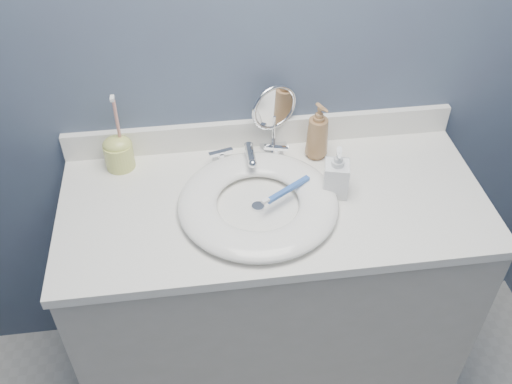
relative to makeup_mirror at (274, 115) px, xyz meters
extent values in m
cube|color=#4C5C73|center=(-0.04, 0.04, 0.20)|extent=(2.20, 0.02, 2.40)
cube|color=#B6B0A7|center=(-0.04, -0.24, -0.58)|extent=(1.20, 0.55, 0.85)
cube|color=white|center=(-0.04, -0.24, -0.14)|extent=(1.22, 0.57, 0.03)
cube|color=white|center=(-0.04, 0.02, -0.08)|extent=(1.22, 0.02, 0.09)
cylinder|color=silver|center=(-0.09, -0.27, -0.12)|extent=(0.04, 0.04, 0.01)
cube|color=silver|center=(-0.09, -0.06, -0.12)|extent=(0.22, 0.05, 0.01)
cylinder|color=silver|center=(-0.09, -0.06, -0.09)|extent=(0.03, 0.03, 0.06)
cylinder|color=silver|center=(-0.09, -0.10, -0.06)|extent=(0.02, 0.09, 0.02)
sphere|color=silver|center=(-0.09, -0.15, -0.06)|extent=(0.03, 0.03, 0.03)
cylinder|color=silver|center=(-0.17, -0.06, -0.10)|extent=(0.02, 0.02, 0.03)
cube|color=silver|center=(-0.17, -0.06, -0.08)|extent=(0.08, 0.03, 0.01)
cylinder|color=silver|center=(0.00, -0.06, -0.10)|extent=(0.02, 0.02, 0.03)
cube|color=silver|center=(0.00, -0.06, -0.08)|extent=(0.08, 0.03, 0.01)
cylinder|color=silver|center=(0.00, 0.00, -0.12)|extent=(0.09, 0.09, 0.01)
cylinder|color=silver|center=(0.00, 0.00, -0.06)|extent=(0.01, 0.01, 0.11)
torus|color=silver|center=(0.00, 0.00, 0.03)|extent=(0.15, 0.07, 0.15)
cylinder|color=white|center=(0.00, 0.00, 0.03)|extent=(0.12, 0.05, 0.13)
imported|color=olive|center=(0.13, -0.06, -0.03)|extent=(0.09, 0.09, 0.18)
imported|color=white|center=(0.14, -0.23, -0.05)|extent=(0.09, 0.09, 0.16)
cylinder|color=#CDD369|center=(-0.47, -0.03, -0.08)|extent=(0.09, 0.09, 0.08)
ellipsoid|color=#CDD369|center=(-0.47, -0.03, -0.04)|extent=(0.09, 0.07, 0.05)
cylinder|color=tan|center=(-0.46, -0.03, 0.03)|extent=(0.02, 0.03, 0.16)
cube|color=white|center=(-0.46, -0.04, 0.12)|extent=(0.01, 0.02, 0.01)
cube|color=#3360B5|center=(0.00, -0.25, -0.08)|extent=(0.14, 0.10, 0.01)
cube|color=white|center=(-0.07, -0.30, -0.07)|extent=(0.03, 0.02, 0.01)
camera|label=1|loc=(-0.24, -1.42, 0.98)|focal=40.00mm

